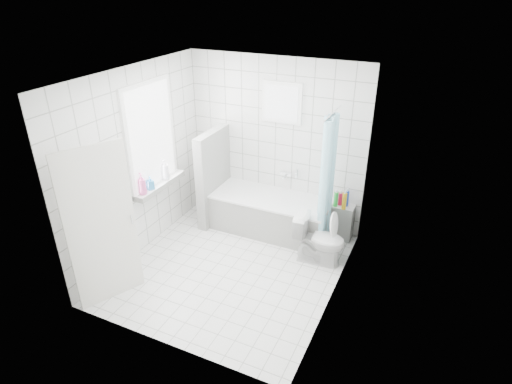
% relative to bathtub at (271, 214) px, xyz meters
% --- Properties ---
extents(ground, '(3.00, 3.00, 0.00)m').
position_rel_bathtub_xyz_m(ground, '(-0.10, -1.12, -0.29)').
color(ground, white).
rests_on(ground, ground).
extents(ceiling, '(3.00, 3.00, 0.00)m').
position_rel_bathtub_xyz_m(ceiling, '(-0.10, -1.12, 2.31)').
color(ceiling, white).
rests_on(ceiling, ground).
extents(wall_back, '(2.80, 0.02, 2.60)m').
position_rel_bathtub_xyz_m(wall_back, '(-0.10, 0.38, 1.01)').
color(wall_back, white).
rests_on(wall_back, ground).
extents(wall_front, '(2.80, 0.02, 2.60)m').
position_rel_bathtub_xyz_m(wall_front, '(-0.10, -2.62, 1.01)').
color(wall_front, white).
rests_on(wall_front, ground).
extents(wall_left, '(0.02, 3.00, 2.60)m').
position_rel_bathtub_xyz_m(wall_left, '(-1.50, -1.12, 1.01)').
color(wall_left, white).
rests_on(wall_left, ground).
extents(wall_right, '(0.02, 3.00, 2.60)m').
position_rel_bathtub_xyz_m(wall_right, '(1.30, -1.12, 1.01)').
color(wall_right, white).
rests_on(wall_right, ground).
extents(window_left, '(0.01, 0.90, 1.40)m').
position_rel_bathtub_xyz_m(window_left, '(-1.46, -0.82, 1.31)').
color(window_left, white).
rests_on(window_left, wall_left).
extents(window_back, '(0.50, 0.01, 0.50)m').
position_rel_bathtub_xyz_m(window_back, '(-0.00, 0.33, 1.66)').
color(window_back, white).
rests_on(window_back, wall_back).
extents(window_sill, '(0.18, 1.02, 0.08)m').
position_rel_bathtub_xyz_m(window_sill, '(-1.41, -0.82, 0.57)').
color(window_sill, white).
rests_on(window_sill, wall_left).
extents(door, '(0.39, 0.74, 2.00)m').
position_rel_bathtub_xyz_m(door, '(-1.18, -2.25, 0.71)').
color(door, silver).
rests_on(door, ground).
extents(bathtub, '(1.81, 0.77, 0.58)m').
position_rel_bathtub_xyz_m(bathtub, '(0.00, 0.00, 0.00)').
color(bathtub, white).
rests_on(bathtub, ground).
extents(partition_wall, '(0.15, 0.85, 1.50)m').
position_rel_bathtub_xyz_m(partition_wall, '(-0.97, -0.05, 0.46)').
color(partition_wall, white).
rests_on(partition_wall, ground).
extents(tiled_ledge, '(0.40, 0.24, 0.55)m').
position_rel_bathtub_xyz_m(tiled_ledge, '(1.02, 0.25, -0.02)').
color(tiled_ledge, white).
rests_on(tiled_ledge, ground).
extents(toilet, '(0.72, 0.44, 0.71)m').
position_rel_bathtub_xyz_m(toilet, '(0.93, -0.47, 0.06)').
color(toilet, white).
rests_on(toilet, ground).
extents(curtain_rod, '(0.02, 0.80, 0.02)m').
position_rel_bathtub_xyz_m(curtain_rod, '(0.85, -0.02, 1.71)').
color(curtain_rod, silver).
rests_on(curtain_rod, wall_back).
extents(shower_curtain, '(0.14, 0.48, 1.78)m').
position_rel_bathtub_xyz_m(shower_curtain, '(0.85, -0.16, 0.81)').
color(shower_curtain, '#50CCEA').
rests_on(shower_curtain, curtain_rod).
extents(tub_faucet, '(0.18, 0.06, 0.06)m').
position_rel_bathtub_xyz_m(tub_faucet, '(0.10, 0.33, 0.56)').
color(tub_faucet, silver).
rests_on(tub_faucet, wall_back).
extents(sill_bottles, '(0.16, 0.69, 0.31)m').
position_rel_bathtub_xyz_m(sill_bottles, '(-1.40, -0.96, 0.76)').
color(sill_bottles, pink).
rests_on(sill_bottles, window_sill).
extents(ledge_bottles, '(0.20, 0.18, 0.26)m').
position_rel_bathtub_xyz_m(ledge_bottles, '(1.03, 0.22, 0.38)').
color(ledge_bottles, gold).
rests_on(ledge_bottles, tiled_ledge).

